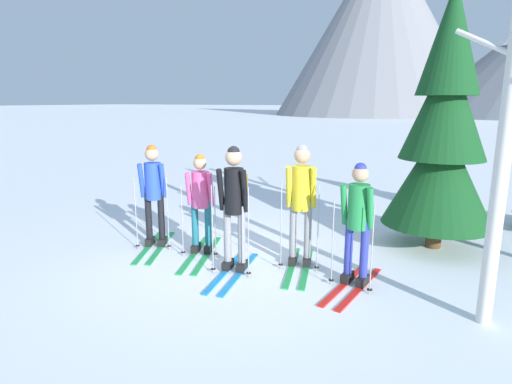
{
  "coord_description": "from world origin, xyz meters",
  "views": [
    {
      "loc": [
        3.24,
        -5.49,
        2.48
      ],
      "look_at": [
        0.21,
        0.4,
        1.05
      ],
      "focal_mm": 29.92,
      "sensor_mm": 36.0,
      "label": 1
    }
  ],
  "objects_px": {
    "skier_in_black": "(234,201)",
    "pine_tree_near": "(443,132)",
    "skier_in_pink": "(201,199)",
    "birch_tree_slender": "(506,129)",
    "skier_in_blue": "(154,190)",
    "skier_in_green": "(358,220)",
    "skier_in_yellow": "(301,197)"
  },
  "relations": [
    {
      "from": "skier_in_pink",
      "to": "skier_in_blue",
      "type": "bearing_deg",
      "value": -175.13
    },
    {
      "from": "skier_in_pink",
      "to": "pine_tree_near",
      "type": "relative_size",
      "value": 0.4
    },
    {
      "from": "skier_in_pink",
      "to": "skier_in_yellow",
      "type": "relative_size",
      "value": 0.94
    },
    {
      "from": "skier_in_green",
      "to": "birch_tree_slender",
      "type": "bearing_deg",
      "value": -12.03
    },
    {
      "from": "skier_in_blue",
      "to": "skier_in_yellow",
      "type": "height_order",
      "value": "skier_in_yellow"
    },
    {
      "from": "birch_tree_slender",
      "to": "skier_in_black",
      "type": "bearing_deg",
      "value": 179.49
    },
    {
      "from": "skier_in_pink",
      "to": "skier_in_green",
      "type": "bearing_deg",
      "value": -2.21
    },
    {
      "from": "skier_in_green",
      "to": "skier_in_pink",
      "type": "bearing_deg",
      "value": 177.79
    },
    {
      "from": "skier_in_yellow",
      "to": "skier_in_green",
      "type": "distance_m",
      "value": 0.99
    },
    {
      "from": "skier_in_blue",
      "to": "skier_in_black",
      "type": "height_order",
      "value": "skier_in_black"
    },
    {
      "from": "skier_in_blue",
      "to": "birch_tree_slender",
      "type": "bearing_deg",
      "value": -4.02
    },
    {
      "from": "skier_in_blue",
      "to": "skier_in_pink",
      "type": "xyz_separation_m",
      "value": [
        0.91,
        0.08,
        -0.08
      ]
    },
    {
      "from": "skier_in_green",
      "to": "pine_tree_near",
      "type": "xyz_separation_m",
      "value": [
        0.81,
        2.15,
        1.05
      ]
    },
    {
      "from": "skier_in_black",
      "to": "pine_tree_near",
      "type": "distance_m",
      "value": 3.63
    },
    {
      "from": "skier_in_pink",
      "to": "pine_tree_near",
      "type": "height_order",
      "value": "pine_tree_near"
    },
    {
      "from": "skier_in_blue",
      "to": "pine_tree_near",
      "type": "xyz_separation_m",
      "value": [
        4.29,
        2.12,
        0.98
      ]
    },
    {
      "from": "skier_in_black",
      "to": "skier_in_yellow",
      "type": "distance_m",
      "value": 1.0
    },
    {
      "from": "skier_in_green",
      "to": "pine_tree_near",
      "type": "height_order",
      "value": "pine_tree_near"
    },
    {
      "from": "skier_in_green",
      "to": "pine_tree_near",
      "type": "distance_m",
      "value": 2.52
    },
    {
      "from": "skier_in_pink",
      "to": "pine_tree_near",
      "type": "bearing_deg",
      "value": 31.16
    },
    {
      "from": "skier_in_blue",
      "to": "skier_in_green",
      "type": "distance_m",
      "value": 3.49
    },
    {
      "from": "skier_in_blue",
      "to": "birch_tree_slender",
      "type": "xyz_separation_m",
      "value": [
        5.05,
        -0.36,
        1.2
      ]
    },
    {
      "from": "birch_tree_slender",
      "to": "skier_in_yellow",
      "type": "bearing_deg",
      "value": 165.31
    },
    {
      "from": "skier_in_pink",
      "to": "skier_in_black",
      "type": "bearing_deg",
      "value": -25.18
    },
    {
      "from": "skier_in_black",
      "to": "pine_tree_near",
      "type": "xyz_separation_m",
      "value": [
        2.52,
        2.45,
        0.91
      ]
    },
    {
      "from": "skier_in_pink",
      "to": "birch_tree_slender",
      "type": "height_order",
      "value": "birch_tree_slender"
    },
    {
      "from": "skier_in_black",
      "to": "skier_in_green",
      "type": "bearing_deg",
      "value": 10.08
    },
    {
      "from": "skier_in_black",
      "to": "birch_tree_slender",
      "type": "height_order",
      "value": "birch_tree_slender"
    },
    {
      "from": "skier_in_yellow",
      "to": "skier_in_green",
      "type": "xyz_separation_m",
      "value": [
        0.93,
        -0.32,
        -0.14
      ]
    },
    {
      "from": "skier_in_pink",
      "to": "birch_tree_slender",
      "type": "distance_m",
      "value": 4.36
    },
    {
      "from": "skier_in_green",
      "to": "birch_tree_slender",
      "type": "height_order",
      "value": "birch_tree_slender"
    },
    {
      "from": "skier_in_yellow",
      "to": "birch_tree_slender",
      "type": "bearing_deg",
      "value": -14.69
    }
  ]
}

